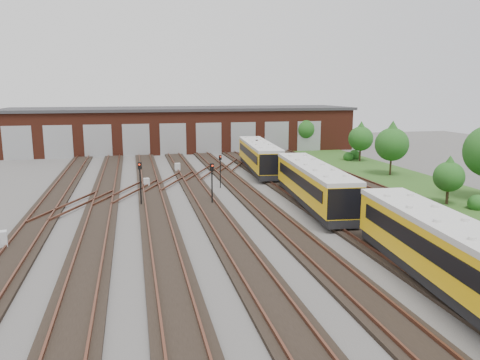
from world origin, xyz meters
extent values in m
plane|color=#42403E|center=(0.00, 0.00, 0.00)|extent=(120.00, 120.00, 0.00)
cube|color=black|center=(-14.00, 0.00, 0.09)|extent=(2.40, 70.00, 0.18)
cube|color=brown|center=(-14.72, 0.00, 0.26)|extent=(0.10, 70.00, 0.15)
cube|color=brown|center=(-13.28, 0.00, 0.26)|extent=(0.10, 70.00, 0.15)
cube|color=black|center=(-10.00, 0.00, 0.09)|extent=(2.40, 70.00, 0.18)
cube|color=brown|center=(-10.72, 0.00, 0.26)|extent=(0.10, 70.00, 0.15)
cube|color=brown|center=(-9.28, 0.00, 0.26)|extent=(0.10, 70.00, 0.15)
cube|color=black|center=(-6.00, 0.00, 0.09)|extent=(2.40, 70.00, 0.18)
cube|color=brown|center=(-6.72, 0.00, 0.26)|extent=(0.10, 70.00, 0.15)
cube|color=brown|center=(-5.28, 0.00, 0.26)|extent=(0.10, 70.00, 0.15)
cube|color=black|center=(-2.00, 0.00, 0.09)|extent=(2.40, 70.00, 0.18)
cube|color=brown|center=(-2.72, 0.00, 0.26)|extent=(0.10, 70.00, 0.15)
cube|color=brown|center=(-1.28, 0.00, 0.26)|extent=(0.10, 70.00, 0.15)
cube|color=black|center=(2.00, 0.00, 0.09)|extent=(2.40, 70.00, 0.18)
cube|color=brown|center=(1.28, 0.00, 0.26)|extent=(0.10, 70.00, 0.15)
cube|color=brown|center=(2.72, 0.00, 0.26)|extent=(0.10, 70.00, 0.15)
cube|color=black|center=(6.00, 0.00, 0.09)|extent=(2.40, 70.00, 0.18)
cube|color=brown|center=(5.28, 0.00, 0.26)|extent=(0.10, 70.00, 0.15)
cube|color=brown|center=(6.72, 0.00, 0.26)|extent=(0.10, 70.00, 0.15)
cube|color=black|center=(10.00, 0.00, 0.09)|extent=(2.40, 70.00, 0.18)
cube|color=brown|center=(9.28, 0.00, 0.26)|extent=(0.10, 70.00, 0.15)
cube|color=brown|center=(10.72, 0.00, 0.26)|extent=(0.10, 70.00, 0.15)
cube|color=black|center=(14.00, 0.00, 0.09)|extent=(2.40, 70.00, 0.18)
cube|color=brown|center=(13.28, 0.00, 0.26)|extent=(0.10, 70.00, 0.15)
cube|color=brown|center=(14.72, 0.00, 0.26)|extent=(0.10, 70.00, 0.15)
cube|color=brown|center=(-8.00, 10.00, 0.26)|extent=(5.40, 9.62, 0.15)
cube|color=brown|center=(-4.00, 14.00, 0.26)|extent=(5.40, 9.62, 0.15)
cube|color=brown|center=(0.00, 18.00, 0.26)|extent=(5.40, 9.62, 0.15)
cube|color=brown|center=(-12.00, 6.00, 0.26)|extent=(5.40, 9.62, 0.15)
cube|color=brown|center=(4.00, 22.00, 0.26)|extent=(5.40, 9.62, 0.15)
cube|color=#552215|center=(0.00, 40.00, 3.00)|extent=(50.00, 12.00, 6.00)
cube|color=#323235|center=(0.00, 40.00, 6.15)|extent=(51.00, 12.50, 0.40)
cube|color=#949699|center=(-22.00, 33.98, 2.20)|extent=(3.60, 0.12, 4.40)
cube|color=#949699|center=(-17.00, 33.98, 2.20)|extent=(3.60, 0.12, 4.40)
cube|color=#949699|center=(-12.00, 33.98, 2.20)|extent=(3.60, 0.12, 4.40)
cube|color=#949699|center=(-7.00, 33.98, 2.20)|extent=(3.60, 0.12, 4.40)
cube|color=#949699|center=(-2.00, 33.98, 2.20)|extent=(3.60, 0.12, 4.40)
cube|color=#949699|center=(3.00, 33.98, 2.20)|extent=(3.60, 0.12, 4.40)
cube|color=#949699|center=(8.00, 33.98, 2.20)|extent=(3.60, 0.12, 4.40)
cube|color=#949699|center=(13.00, 33.98, 2.20)|extent=(3.60, 0.12, 4.40)
cube|color=#949699|center=(18.00, 33.98, 2.20)|extent=(3.60, 0.12, 4.40)
cube|color=#29511B|center=(19.00, 10.00, 0.03)|extent=(8.00, 55.00, 0.05)
cube|color=black|center=(6.00, -13.89, 0.61)|extent=(3.52, 14.38, 0.57)
cube|color=yellow|center=(6.00, -13.89, 1.94)|extent=(3.81, 14.41, 2.09)
cube|color=silver|center=(6.00, -13.89, 3.13)|extent=(3.90, 14.42, 0.28)
cube|color=black|center=(4.75, -13.77, 2.18)|extent=(1.25, 12.48, 0.81)
cube|color=black|center=(7.25, -14.01, 2.18)|extent=(1.25, 12.48, 0.81)
cube|color=black|center=(6.00, 2.11, 0.61)|extent=(3.52, 14.38, 0.57)
cube|color=yellow|center=(6.00, 2.11, 1.94)|extent=(3.81, 14.41, 2.09)
cube|color=silver|center=(6.00, 2.11, 3.13)|extent=(3.90, 14.42, 0.28)
cube|color=black|center=(4.75, 2.23, 2.18)|extent=(1.25, 12.48, 0.81)
cube|color=black|center=(7.25, 1.99, 2.18)|extent=(1.25, 12.48, 0.81)
cube|color=black|center=(6.00, 18.11, 0.61)|extent=(3.52, 14.38, 0.57)
cube|color=yellow|center=(6.00, 18.11, 1.94)|extent=(3.81, 14.41, 2.09)
cube|color=silver|center=(6.00, 18.11, 3.13)|extent=(3.90, 14.42, 0.28)
cube|color=black|center=(4.75, 18.23, 2.18)|extent=(1.25, 12.48, 0.81)
cube|color=black|center=(7.25, 17.99, 2.18)|extent=(1.25, 12.48, 0.81)
cylinder|color=black|center=(-7.03, 5.21, 1.47)|extent=(0.11, 0.11, 2.93)
cube|color=black|center=(-7.03, 5.21, 3.21)|extent=(0.30, 0.22, 0.55)
sphere|color=red|center=(-7.03, 5.10, 3.32)|extent=(0.13, 0.13, 0.13)
cylinder|color=black|center=(-1.54, 4.47, 1.37)|extent=(0.11, 0.11, 2.74)
cube|color=black|center=(-1.54, 4.47, 3.02)|extent=(0.33, 0.25, 0.57)
sphere|color=red|center=(-1.54, 4.35, 3.14)|extent=(0.14, 0.14, 0.14)
cylinder|color=black|center=(0.30, 10.73, 1.30)|extent=(0.09, 0.09, 2.61)
cube|color=black|center=(0.30, 10.73, 2.83)|extent=(0.25, 0.19, 0.45)
sphere|color=red|center=(0.30, 10.64, 2.93)|extent=(0.11, 0.11, 0.11)
cylinder|color=black|center=(6.26, 20.05, 1.44)|extent=(0.10, 0.10, 2.88)
cube|color=black|center=(6.26, 20.05, 3.13)|extent=(0.25, 0.15, 0.50)
sphere|color=red|center=(6.26, 19.95, 3.23)|extent=(0.12, 0.12, 0.12)
cube|color=#B3B6B9|center=(-15.00, -3.25, 0.53)|extent=(0.74, 0.66, 1.07)
cube|color=#B3B6B9|center=(-2.76, 20.19, 0.49)|extent=(0.61, 0.51, 0.98)
cube|color=#B3B6B9|center=(-6.38, 12.57, 0.43)|extent=(0.58, 0.52, 0.85)
cube|color=#B3B6B9|center=(8.81, 16.70, 0.48)|extent=(0.72, 0.67, 0.95)
cube|color=#B3B6B9|center=(12.35, 21.52, 0.56)|extent=(0.79, 0.71, 1.13)
cylinder|color=#322416|center=(17.54, 35.00, 0.87)|extent=(0.21, 0.21, 1.74)
sphere|color=#164C15|center=(17.54, 35.00, 3.19)|extent=(3.39, 3.39, 3.39)
cone|color=#164C15|center=(17.54, 35.00, 4.40)|extent=(2.90, 2.90, 2.42)
cylinder|color=#322416|center=(20.54, 22.72, 0.79)|extent=(0.22, 0.22, 1.59)
sphere|color=#164C15|center=(20.54, 22.72, 2.91)|extent=(3.08, 3.08, 3.08)
cone|color=#164C15|center=(20.54, 22.72, 4.01)|extent=(2.64, 2.64, 2.20)
cylinder|color=#322416|center=(19.13, 13.09, 0.90)|extent=(0.20, 0.20, 1.80)
sphere|color=#164C15|center=(19.13, 13.09, 3.30)|extent=(3.50, 3.50, 3.50)
cone|color=#164C15|center=(19.13, 13.09, 4.55)|extent=(3.00, 3.00, 2.50)
cylinder|color=#322416|center=(16.61, 0.37, 0.61)|extent=(0.22, 0.22, 1.22)
sphere|color=#164C15|center=(16.61, 0.37, 2.24)|extent=(2.38, 2.38, 2.38)
cone|color=#164C15|center=(16.61, 0.37, 3.09)|extent=(2.04, 2.04, 1.70)
sphere|color=#164C15|center=(17.77, -1.55, 0.68)|extent=(1.35, 1.35, 1.35)
sphere|color=#164C15|center=(19.52, 23.87, 0.65)|extent=(1.30, 1.30, 1.30)
sphere|color=#164C15|center=(20.82, 24.74, 0.74)|extent=(1.47, 1.47, 1.47)
camera|label=1|loc=(-7.47, -31.06, 8.95)|focal=35.00mm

